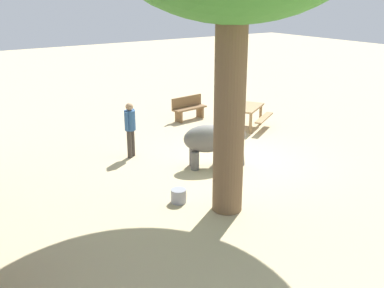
% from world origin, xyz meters
% --- Properties ---
extents(ground_plane, '(60.00, 60.00, 0.00)m').
position_xyz_m(ground_plane, '(0.00, 0.00, 0.00)').
color(ground_plane, tan).
extents(elephant, '(1.43, 1.70, 1.20)m').
position_xyz_m(elephant, '(0.12, 0.72, 0.77)').
color(elephant, slate).
rests_on(elephant, ground_plane).
extents(person_handler, '(0.34, 0.43, 1.62)m').
position_xyz_m(person_handler, '(2.09, 2.24, 0.95)').
color(person_handler, '#3F3833').
rests_on(person_handler, ground_plane).
extents(wooden_bench, '(0.55, 1.44, 0.88)m').
position_xyz_m(wooden_bench, '(4.50, -1.39, 0.47)').
color(wooden_bench, brown).
rests_on(wooden_bench, ground_plane).
extents(picnic_table_near, '(2.04, 2.05, 0.78)m').
position_xyz_m(picnic_table_near, '(2.43, -2.50, 0.59)').
color(picnic_table_near, '#9E7A51').
rests_on(picnic_table_near, ground_plane).
extents(feed_bucket, '(0.36, 0.36, 0.32)m').
position_xyz_m(feed_bucket, '(-1.24, 2.72, 0.16)').
color(feed_bucket, gray).
rests_on(feed_bucket, ground_plane).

